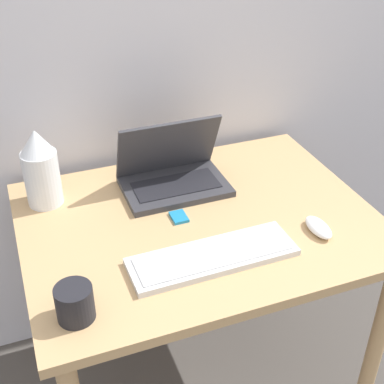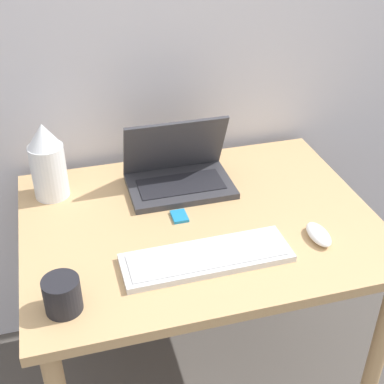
{
  "view_description": "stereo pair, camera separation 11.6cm",
  "coord_description": "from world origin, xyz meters",
  "px_view_note": "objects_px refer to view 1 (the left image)",
  "views": [
    {
      "loc": [
        -0.47,
        -0.79,
        1.65
      ],
      "look_at": [
        -0.02,
        0.38,
        0.84
      ],
      "focal_mm": 50.0,
      "sensor_mm": 36.0,
      "label": 1
    },
    {
      "loc": [
        -0.36,
        -0.83,
        1.65
      ],
      "look_at": [
        -0.02,
        0.38,
        0.84
      ],
      "focal_mm": 50.0,
      "sensor_mm": 36.0,
      "label": 2
    }
  ],
  "objects_px": {
    "vase": "(41,168)",
    "mug": "(75,303)",
    "mouse": "(318,227)",
    "keyboard": "(213,257)",
    "mp3_player": "(179,217)",
    "laptop": "(172,172)"
  },
  "relations": [
    {
      "from": "keyboard",
      "to": "mp3_player",
      "type": "distance_m",
      "value": 0.21
    },
    {
      "from": "laptop",
      "to": "keyboard",
      "type": "relative_size",
      "value": 0.72
    },
    {
      "from": "laptop",
      "to": "mp3_player",
      "type": "bearing_deg",
      "value": -103.23
    },
    {
      "from": "laptop",
      "to": "vase",
      "type": "distance_m",
      "value": 0.4
    },
    {
      "from": "vase",
      "to": "mouse",
      "type": "bearing_deg",
      "value": -31.36
    },
    {
      "from": "keyboard",
      "to": "mug",
      "type": "distance_m",
      "value": 0.38
    },
    {
      "from": "laptop",
      "to": "mouse",
      "type": "relative_size",
      "value": 2.95
    },
    {
      "from": "vase",
      "to": "mp3_player",
      "type": "bearing_deg",
      "value": -32.54
    },
    {
      "from": "keyboard",
      "to": "mug",
      "type": "relative_size",
      "value": 5.11
    },
    {
      "from": "keyboard",
      "to": "mp3_player",
      "type": "bearing_deg",
      "value": 95.74
    },
    {
      "from": "laptop",
      "to": "mug",
      "type": "height_order",
      "value": "laptop"
    },
    {
      "from": "laptop",
      "to": "vase",
      "type": "relative_size",
      "value": 1.33
    },
    {
      "from": "vase",
      "to": "mug",
      "type": "height_order",
      "value": "vase"
    },
    {
      "from": "mp3_player",
      "to": "mug",
      "type": "bearing_deg",
      "value": -141.05
    },
    {
      "from": "laptop",
      "to": "mug",
      "type": "distance_m",
      "value": 0.61
    },
    {
      "from": "keyboard",
      "to": "mug",
      "type": "xyz_separation_m",
      "value": [
        -0.37,
        -0.08,
        0.03
      ]
    },
    {
      "from": "mug",
      "to": "vase",
      "type": "bearing_deg",
      "value": 89.88
    },
    {
      "from": "laptop",
      "to": "vase",
      "type": "xyz_separation_m",
      "value": [
        -0.39,
        0.05,
        0.07
      ]
    },
    {
      "from": "keyboard",
      "to": "mp3_player",
      "type": "height_order",
      "value": "keyboard"
    },
    {
      "from": "laptop",
      "to": "mug",
      "type": "xyz_separation_m",
      "value": [
        -0.39,
        -0.46,
        -0.01
      ]
    },
    {
      "from": "mouse",
      "to": "vase",
      "type": "xyz_separation_m",
      "value": [
        -0.7,
        0.42,
        0.1
      ]
    },
    {
      "from": "mp3_player",
      "to": "mug",
      "type": "distance_m",
      "value": 0.45
    }
  ]
}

